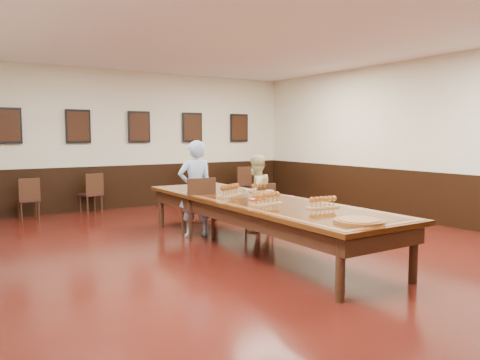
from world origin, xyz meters
TOP-DOWN VIEW (x-y plane):
  - floor at (0.00, 0.00)m, footprint 8.00×10.00m
  - ceiling at (0.00, 0.00)m, footprint 8.00×10.00m
  - wall_back at (0.00, 5.01)m, footprint 8.00×0.02m
  - wall_right at (4.01, 0.00)m, footprint 0.02×10.00m
  - chair_man at (-0.41, 1.18)m, footprint 0.54×0.58m
  - chair_woman at (0.73, 1.01)m, footprint 0.47×0.50m
  - spare_chair_a at (-2.53, 4.57)m, footprint 0.41×0.44m
  - spare_chair_b at (-1.23, 4.71)m, footprint 0.49×0.52m
  - spare_chair_c at (1.27, 4.45)m, footprint 0.58×0.61m
  - spare_chair_d at (2.65, 4.61)m, footprint 0.46×0.49m
  - person_man at (-0.39, 1.29)m, footprint 0.64×0.47m
  - person_woman at (0.71, 1.10)m, footprint 0.75×0.63m
  - pink_phone at (0.60, -0.04)m, footprint 0.09×0.15m
  - wainscoting at (0.00, 0.00)m, footprint 8.00×10.00m
  - conference_table at (0.00, 0.00)m, footprint 1.40×5.00m
  - posters at (0.00, 4.94)m, footprint 6.14×0.04m
  - flight_a at (-0.16, 0.53)m, footprint 0.52×0.37m
  - flight_b at (0.54, 0.70)m, footprint 0.42×0.16m
  - flight_c at (-0.21, -0.52)m, footprint 0.48×0.18m
  - flight_d at (0.22, -1.17)m, footprint 0.45×0.19m
  - red_plate_grp at (-0.09, -0.04)m, footprint 0.19×0.19m
  - carved_platter at (-0.15, -2.15)m, footprint 0.66×0.66m

SIDE VIEW (x-z plane):
  - floor at x=0.00m, z-range -0.02..0.00m
  - spare_chair_a at x=-2.53m, z-range 0.00..0.85m
  - chair_woman at x=0.73m, z-range 0.00..0.87m
  - spare_chair_b at x=-1.23m, z-range 0.00..0.87m
  - spare_chair_d at x=2.65m, z-range 0.00..0.89m
  - wainscoting at x=0.00m, z-range 0.00..1.00m
  - spare_chair_c at x=1.27m, z-range 0.00..1.01m
  - chair_man at x=-0.41m, z-range 0.00..1.01m
  - conference_table at x=0.00m, z-range 0.23..0.99m
  - person_woman at x=0.71m, z-range 0.00..1.36m
  - pink_phone at x=0.60m, z-range 0.75..0.76m
  - red_plate_grp at x=-0.09m, z-range 0.75..0.77m
  - carved_platter at x=-0.15m, z-range 0.75..0.79m
  - person_man at x=-0.39m, z-range 0.00..1.62m
  - flight_b at x=0.54m, z-range 0.74..0.90m
  - flight_d at x=0.22m, z-range 0.74..0.91m
  - flight_c at x=-0.21m, z-range 0.74..0.92m
  - flight_a at x=-0.16m, z-range 0.74..0.93m
  - wall_back at x=0.00m, z-range 0.00..3.20m
  - wall_right at x=4.01m, z-range 0.00..3.20m
  - posters at x=0.00m, z-range 1.53..2.27m
  - ceiling at x=0.00m, z-range 3.20..3.22m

